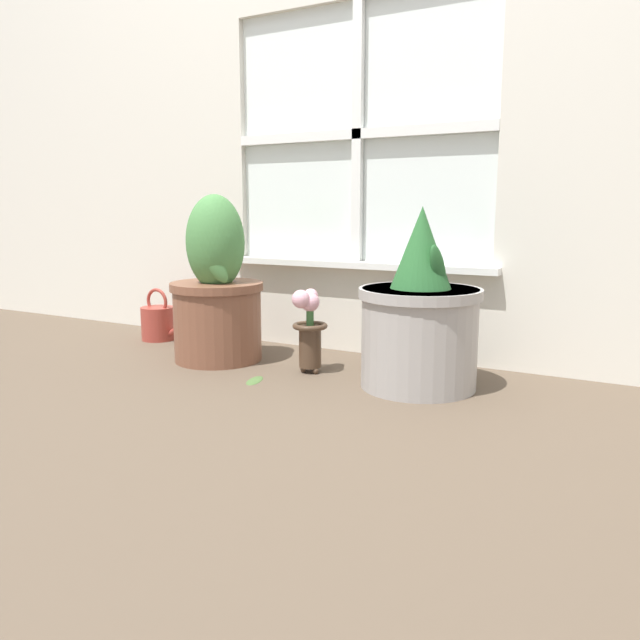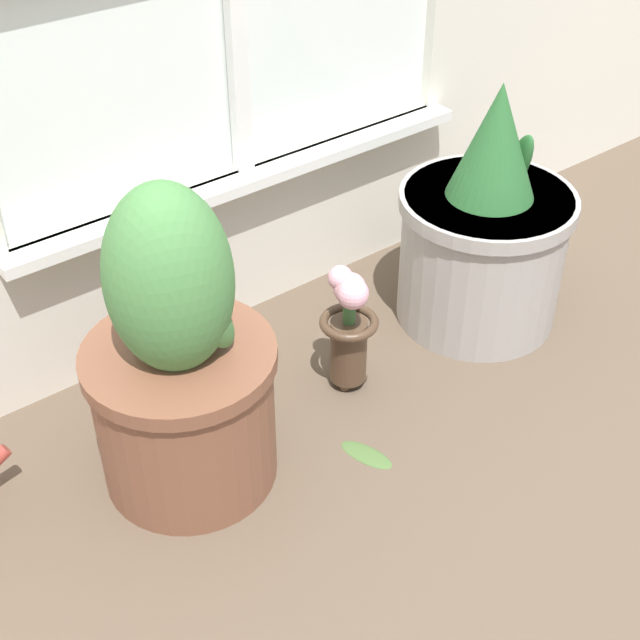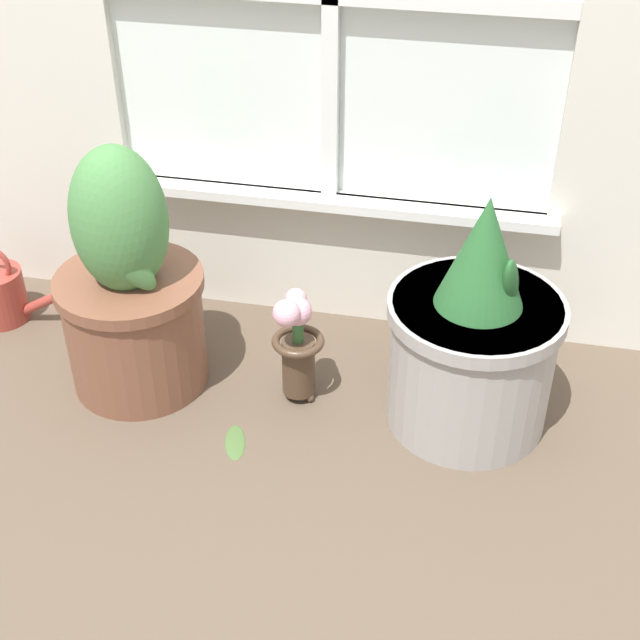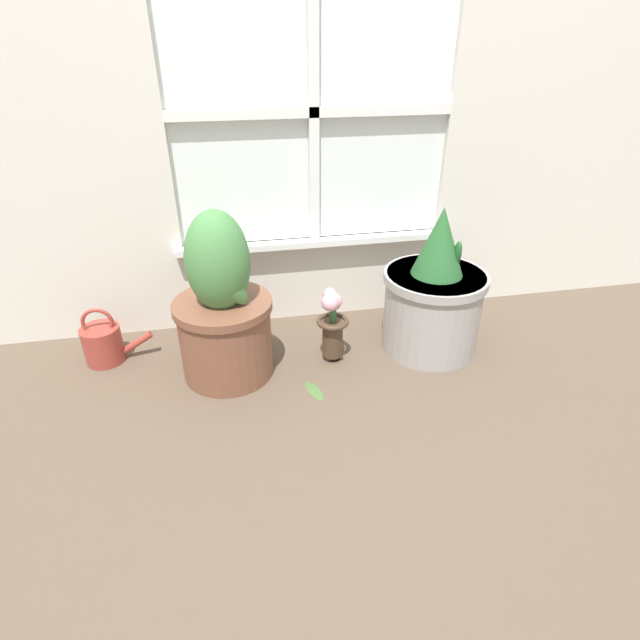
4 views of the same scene
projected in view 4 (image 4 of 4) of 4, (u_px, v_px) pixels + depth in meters
ground_plane at (342, 382)px, 1.72m from camera, size 10.00×10.00×0.00m
potted_plant_left at (223, 312)px, 1.66m from camera, size 0.33×0.33×0.59m
potted_plant_right at (433, 297)px, 1.81m from camera, size 0.37×0.37×0.55m
flower_vase at (333, 322)px, 1.77m from camera, size 0.12×0.12×0.28m
watering_can at (104, 343)px, 1.80m from camera, size 0.25×0.14×0.22m
fallen_leaf at (315, 390)px, 1.68m from camera, size 0.07×0.12×0.01m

